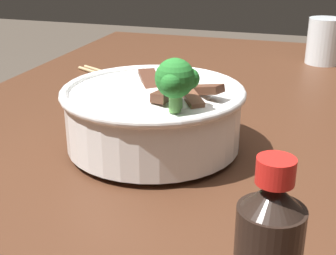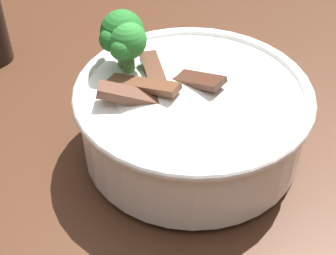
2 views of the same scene
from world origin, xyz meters
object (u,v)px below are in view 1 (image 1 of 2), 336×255
at_px(soy_sauce_bottle, 268,252).
at_px(chopsticks_pair, 113,77).
at_px(rice_bowl, 154,111).
at_px(drinking_glass, 324,44).

bearing_deg(soy_sauce_bottle, chopsticks_pair, -146.79).
bearing_deg(soy_sauce_bottle, rice_bowl, -145.98).
height_order(rice_bowl, chopsticks_pair, rice_bowl).
height_order(drinking_glass, chopsticks_pair, drinking_glass).
bearing_deg(soy_sauce_bottle, drinking_glass, 177.74).
distance_m(rice_bowl, drinking_glass, 0.60).
xyz_separation_m(rice_bowl, soy_sauce_bottle, (0.26, 0.18, 0.00)).
relative_size(rice_bowl, chopsticks_pair, 1.20).
relative_size(drinking_glass, soy_sauce_bottle, 0.76).
bearing_deg(chopsticks_pair, rice_bowl, 32.50).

